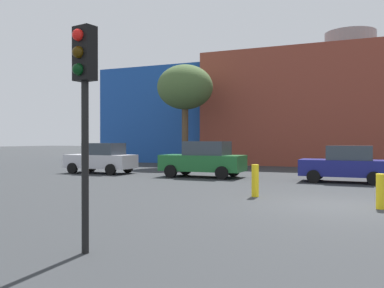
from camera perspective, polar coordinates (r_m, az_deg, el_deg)
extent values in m
plane|color=#2D3033|center=(12.63, 19.43, -8.06)|extent=(200.00, 200.00, 0.00)
cube|color=brown|center=(36.12, 21.00, 4.37)|extent=(21.33, 12.70, 8.65)
cube|color=#19479E|center=(39.80, -2.02, 3.65)|extent=(9.75, 11.43, 8.10)
cylinder|color=slate|center=(36.86, 21.02, 12.66)|extent=(4.00, 4.00, 2.00)
cube|color=silver|center=(24.03, -12.54, -2.35)|extent=(3.97, 1.70, 0.76)
cube|color=#333D47|center=(23.87, -12.08, -0.66)|extent=(1.98, 1.51, 0.66)
cylinder|color=black|center=(24.14, -16.21, -3.24)|extent=(0.60, 0.21, 0.60)
cylinder|color=black|center=(25.51, -13.73, -3.04)|extent=(0.60, 0.21, 0.60)
cylinder|color=black|center=(22.62, -11.18, -3.48)|extent=(0.60, 0.21, 0.60)
cylinder|color=black|center=(24.07, -8.85, -3.24)|extent=(0.60, 0.21, 0.60)
cube|color=#1E662D|center=(21.03, 1.46, -2.63)|extent=(4.22, 1.81, 0.80)
cube|color=#333D47|center=(20.91, 2.10, -0.58)|extent=(2.11, 1.61, 0.70)
cylinder|color=black|center=(20.76, -2.97, -3.78)|extent=(0.64, 0.22, 0.64)
cylinder|color=black|center=(22.43, -0.90, -3.46)|extent=(0.64, 0.22, 0.64)
cylinder|color=black|center=(19.72, 4.15, -4.01)|extent=(0.64, 0.22, 0.64)
cylinder|color=black|center=(21.47, 5.75, -3.64)|extent=(0.64, 0.22, 0.64)
cube|color=navy|center=(19.59, 20.26, -3.11)|extent=(3.78, 1.62, 0.72)
cube|color=#333D47|center=(19.55, 20.93, -1.14)|extent=(1.89, 1.44, 0.63)
cylinder|color=black|center=(18.89, 16.44, -4.33)|extent=(0.58, 0.20, 0.58)
cylinder|color=black|center=(20.54, 16.97, -3.94)|extent=(0.58, 0.20, 0.58)
cylinder|color=black|center=(18.77, 23.86, -4.38)|extent=(0.58, 0.20, 0.58)
cylinder|color=black|center=(20.42, 23.79, -3.99)|extent=(0.58, 0.20, 0.58)
cylinder|color=black|center=(7.07, -14.56, -3.12)|extent=(0.12, 0.12, 2.86)
cube|color=black|center=(7.20, -14.60, 11.99)|extent=(0.40, 0.30, 0.90)
sphere|color=red|center=(7.17, -15.46, 14.33)|extent=(0.20, 0.20, 0.20)
sphere|color=#3C2905|center=(7.11, -15.45, 12.14)|extent=(0.20, 0.20, 0.20)
sphere|color=black|center=(7.06, -15.45, 9.91)|extent=(0.20, 0.20, 0.20)
cylinder|color=brown|center=(29.16, -0.97, 1.30)|extent=(0.45, 0.45, 4.55)
ellipsoid|color=#476033|center=(29.40, -0.97, 7.87)|extent=(3.95, 3.95, 3.16)
cylinder|color=yellow|center=(12.44, 24.63, -5.98)|extent=(0.24, 0.24, 0.96)
cylinder|color=yellow|center=(13.90, 8.73, -5.02)|extent=(0.24, 0.24, 1.08)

